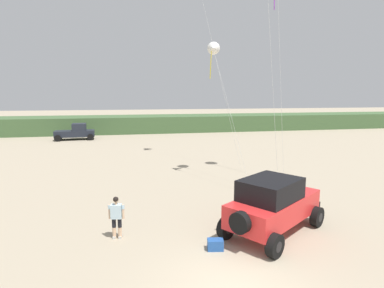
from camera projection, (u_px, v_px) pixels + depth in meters
name	position (u px, v px, depth m)	size (l,w,h in m)	color
ground_plane	(235.00, 286.00, 8.96)	(220.00, 220.00, 0.00)	tan
dune_ridge	(187.00, 123.00, 47.82)	(90.00, 6.96, 2.33)	#426038
jeep	(273.00, 204.00, 12.23)	(4.93, 4.41, 2.26)	red
person_watching	(116.00, 215.00, 11.76)	(0.61, 0.37, 1.67)	#DBB28E
cooler_box	(215.00, 245.00, 11.01)	(0.56, 0.36, 0.38)	#23519E
distant_pickup	(76.00, 132.00, 38.01)	(4.73, 2.69, 1.98)	#1E232D
kite_blue_swept	(213.00, 49.00, 19.22)	(1.81, 4.29, 8.79)	white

